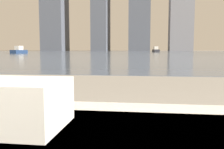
{
  "coord_description": "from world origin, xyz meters",
  "views": [
    {
      "loc": [
        0.22,
        0.23,
        0.72
      ],
      "look_at": [
        -0.04,
        2.2,
        0.52
      ],
      "focal_mm": 40.0,
      "sensor_mm": 36.0,
      "label": 1
    }
  ],
  "objects": [
    {
      "name": "skyline_tower_3",
      "position": [
        15.91,
        118.0,
        12.94
      ],
      "size": [
        10.11,
        10.21,
        25.89
      ],
      "color": "slate",
      "rests_on": "ground_plane"
    },
    {
      "name": "harbor_water",
      "position": [
        0.0,
        62.0,
        0.01
      ],
      "size": [
        180.0,
        110.0,
        0.01
      ],
      "color": "slate",
      "rests_on": "ground_plane"
    },
    {
      "name": "towel_stack",
      "position": [
        -0.13,
        0.8,
        0.58
      ],
      "size": [
        0.3,
        0.21,
        0.12
      ],
      "color": "silver",
      "rests_on": "bathtub"
    },
    {
      "name": "harbor_boat_1",
      "position": [
        -22.27,
        42.5,
        0.48
      ],
      "size": [
        1.62,
        3.71,
        1.35
      ],
      "color": "navy",
      "rests_on": "harbor_water"
    },
    {
      "name": "harbor_boat_2",
      "position": [
        2.99,
        67.95,
        0.54
      ],
      "size": [
        1.85,
        4.18,
        1.52
      ],
      "color": "#2D2D33",
      "rests_on": "harbor_water"
    }
  ]
}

